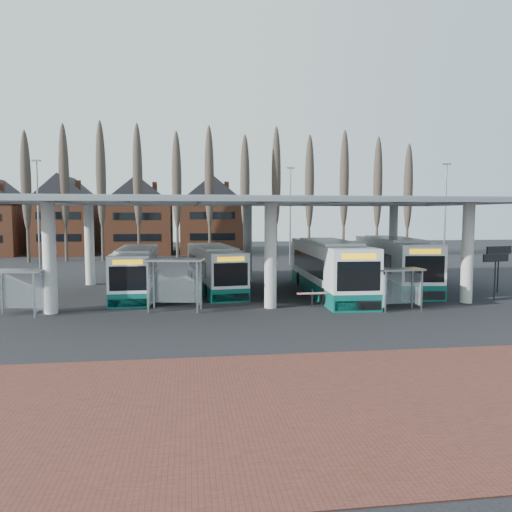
{
  "coord_description": "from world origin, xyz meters",
  "views": [
    {
      "loc": [
        -4.63,
        -25.33,
        5.38
      ],
      "look_at": [
        -0.22,
        7.0,
        2.6
      ],
      "focal_mm": 35.0,
      "sensor_mm": 36.0,
      "label": 1
    }
  ],
  "objects": [
    {
      "name": "shelter_0",
      "position": [
        -13.56,
        2.27,
        1.76
      ],
      "size": [
        2.79,
        1.71,
        2.42
      ],
      "rotation": [
        0.0,
        0.0,
        -0.16
      ],
      "color": "gray",
      "rests_on": "ground"
    },
    {
      "name": "bus_3",
      "position": [
        10.39,
        9.67,
        1.7
      ],
      "size": [
        4.28,
        13.25,
        3.62
      ],
      "rotation": [
        0.0,
        0.0,
        -0.12
      ],
      "color": "white",
      "rests_on": "ground"
    },
    {
      "name": "lamp_post_b",
      "position": [
        6.0,
        26.0,
        5.34
      ],
      "size": [
        0.8,
        0.16,
        10.17
      ],
      "color": "slate",
      "rests_on": "ground"
    },
    {
      "name": "poplar_row",
      "position": [
        0.0,
        33.0,
        8.78
      ],
      "size": [
        45.1,
        1.1,
        14.5
      ],
      "color": "#473D33",
      "rests_on": "ground"
    },
    {
      "name": "brick_strip",
      "position": [
        0.0,
        -12.0,
        0.01
      ],
      "size": [
        70.0,
        10.0,
        0.03
      ],
      "primitive_type": "cube",
      "color": "brown",
      "rests_on": "ground"
    },
    {
      "name": "info_sign_1",
      "position": [
        16.33,
        5.92,
        2.65
      ],
      "size": [
        2.1,
        0.59,
        3.16
      ],
      "rotation": [
        0.0,
        0.0,
        0.23
      ],
      "color": "black",
      "rests_on": "ground"
    },
    {
      "name": "station_canopy",
      "position": [
        0.0,
        8.0,
        5.68
      ],
      "size": [
        32.0,
        16.0,
        6.34
      ],
      "color": "#BABAB5",
      "rests_on": "ground"
    },
    {
      "name": "shelter_2",
      "position": [
        6.95,
        0.86,
        1.71
      ],
      "size": [
        2.63,
        1.49,
        2.35
      ],
      "rotation": [
        0.0,
        0.0,
        0.09
      ],
      "color": "gray",
      "rests_on": "ground"
    },
    {
      "name": "bus_0",
      "position": [
        -8.1,
        8.96,
        1.46
      ],
      "size": [
        2.55,
        11.2,
        3.1
      ],
      "rotation": [
        0.0,
        0.0,
        0.01
      ],
      "color": "white",
      "rests_on": "ground"
    },
    {
      "name": "bus_2",
      "position": [
        4.71,
        6.98,
        1.7
      ],
      "size": [
        3.17,
        13.03,
        3.6
      ],
      "rotation": [
        0.0,
        0.0,
        -0.03
      ],
      "color": "white",
      "rests_on": "ground"
    },
    {
      "name": "lamp_post_c",
      "position": [
        20.0,
        20.0,
        5.34
      ],
      "size": [
        0.8,
        0.16,
        10.17
      ],
      "color": "slate",
      "rests_on": "ground"
    },
    {
      "name": "barrier",
      "position": [
        2.44,
        2.09,
        0.78
      ],
      "size": [
        2.0,
        0.56,
        1.0
      ],
      "rotation": [
        0.0,
        0.0,
        0.03
      ],
      "color": "black",
      "rests_on": "ground"
    },
    {
      "name": "townhouse_row",
      "position": [
        -15.75,
        44.0,
        5.94
      ],
      "size": [
        36.8,
        10.3,
        12.25
      ],
      "color": "brown",
      "rests_on": "ground"
    },
    {
      "name": "lamp_post_a",
      "position": [
        -18.0,
        22.0,
        5.34
      ],
      "size": [
        0.8,
        0.16,
        10.17
      ],
      "color": "slate",
      "rests_on": "ground"
    },
    {
      "name": "ground",
      "position": [
        0.0,
        0.0,
        0.0
      ],
      "size": [
        140.0,
        140.0,
        0.0
      ],
      "primitive_type": "plane",
      "color": "black",
      "rests_on": "ground"
    },
    {
      "name": "bus_1",
      "position": [
        -2.81,
        9.96,
        1.47
      ],
      "size": [
        3.78,
        11.42,
        3.11
      ],
      "rotation": [
        0.0,
        0.0,
        0.13
      ],
      "color": "white",
      "rests_on": "ground"
    },
    {
      "name": "shelter_1",
      "position": [
        -5.35,
        2.48,
        2.11
      ],
      "size": [
        3.36,
        2.13,
        2.9
      ],
      "rotation": [
        0.0,
        0.0,
        -0.19
      ],
      "color": "gray",
      "rests_on": "ground"
    },
    {
      "name": "info_sign_0",
      "position": [
        14.2,
        3.03,
        2.43
      ],
      "size": [
        1.92,
        0.51,
        2.9
      ],
      "rotation": [
        0.0,
        0.0,
        0.21
      ],
      "color": "black",
      "rests_on": "ground"
    }
  ]
}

